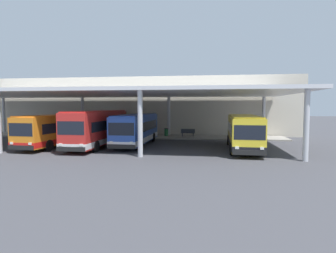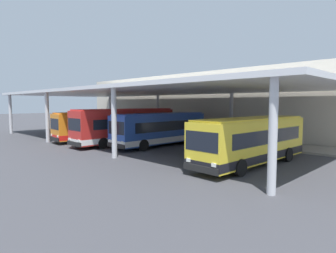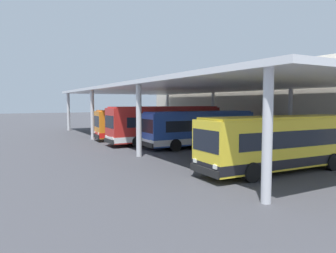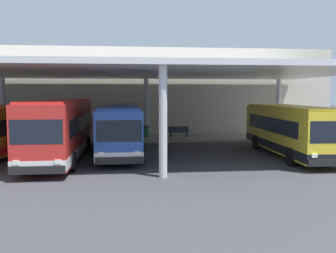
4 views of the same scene
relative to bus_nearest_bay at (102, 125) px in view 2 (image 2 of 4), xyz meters
The scene contains 10 objects.
ground_plane 4.73m from the bus_nearest_bay, 34.68° to the right, with size 200.00×200.00×0.00m, color #3D3D42.
platform_kerb 10.05m from the bus_nearest_bay, 68.46° to the left, with size 42.00×4.50×0.18m, color gray.
station_building_facade 13.22m from the bus_nearest_bay, 73.73° to the left, with size 48.00×1.60×8.16m, color beige.
canopy_shelter 5.96m from the bus_nearest_bay, 39.28° to the left, with size 40.00×17.00×5.55m.
bus_nearest_bay is the anchor object (origin of this frame).
bus_second_bay 4.17m from the bus_nearest_bay, ahead, with size 2.75×11.34×3.57m.
bus_middle_bay 7.91m from the bus_nearest_bay, 13.04° to the left, with size 2.76×10.54×3.17m.
bus_far_bay 18.34m from the bus_nearest_bay, ahead, with size 2.97×10.61×3.17m.
bench_waiting 15.62m from the bus_nearest_bay, 36.61° to the left, with size 1.80×0.45×0.92m.
trash_bin 13.56m from the bus_nearest_bay, 44.18° to the left, with size 0.52×0.52×0.98m.
Camera 2 is at (24.09, -14.69, 4.12)m, focal length 30.42 mm.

